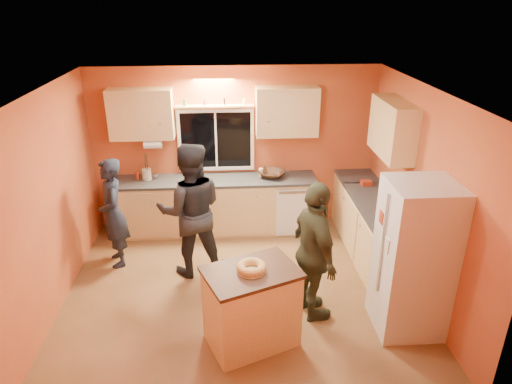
{
  "coord_description": "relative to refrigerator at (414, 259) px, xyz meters",
  "views": [
    {
      "loc": [
        -0.14,
        -4.98,
        3.6
      ],
      "look_at": [
        0.23,
        0.4,
        1.23
      ],
      "focal_mm": 32.0,
      "sensor_mm": 36.0,
      "label": 1
    }
  ],
  "objects": [
    {
      "name": "person_right",
      "position": [
        -1.05,
        0.26,
        -0.04
      ],
      "size": [
        0.63,
        1.07,
        1.72
      ],
      "primitive_type": "imported",
      "rotation": [
        0.0,
        0.0,
        1.79
      ],
      "color": "#363924",
      "rests_on": "ground"
    },
    {
      "name": "potted_plant",
      "position": [
        0.04,
        0.93,
        0.14
      ],
      "size": [
        0.28,
        0.26,
        0.27
      ],
      "primitive_type": "imported",
      "rotation": [
        0.0,
        0.0,
        0.2
      ],
      "color": "gray",
      "rests_on": "right_counter"
    },
    {
      "name": "bundt_pastry",
      "position": [
        -1.8,
        -0.16,
        0.08
      ],
      "size": [
        0.31,
        0.31,
        0.09
      ],
      "primitive_type": "torus",
      "color": "tan",
      "rests_on": "island"
    },
    {
      "name": "island",
      "position": [
        -1.8,
        -0.16,
        -0.43
      ],
      "size": [
        1.14,
        0.97,
        0.93
      ],
      "rotation": [
        0.0,
        0.0,
        0.39
      ],
      "color": "tan",
      "rests_on": "ground"
    },
    {
      "name": "refrigerator",
      "position": [
        0.0,
        0.0,
        0.0
      ],
      "size": [
        0.72,
        0.7,
        1.8
      ],
      "primitive_type": "cube",
      "color": "silver",
      "rests_on": "ground"
    },
    {
      "name": "utensil_crock",
      "position": [
        -3.29,
        2.56,
        0.09
      ],
      "size": [
        0.14,
        0.14,
        0.17
      ],
      "primitive_type": "cylinder",
      "color": "beige",
      "rests_on": "back_counter"
    },
    {
      "name": "person_left",
      "position": [
        -3.62,
        1.61,
        -0.11
      ],
      "size": [
        0.54,
        0.66,
        1.58
      ],
      "primitive_type": "imported",
      "rotation": [
        0.0,
        0.0,
        -1.25
      ],
      "color": "black",
      "rests_on": "ground"
    },
    {
      "name": "back_counter",
      "position": [
        -1.88,
        2.5,
        -0.45
      ],
      "size": [
        4.23,
        0.62,
        0.9
      ],
      "color": "tan",
      "rests_on": "ground"
    },
    {
      "name": "room_shell",
      "position": [
        -1.77,
        1.21,
        0.72
      ],
      "size": [
        4.54,
        4.04,
        2.61
      ],
      "color": "#C66532",
      "rests_on": "ground"
    },
    {
      "name": "red_box",
      "position": [
        0.08,
        2.1,
        0.04
      ],
      "size": [
        0.17,
        0.13,
        0.07
      ],
      "primitive_type": "cube",
      "rotation": [
        0.0,
        0.0,
        0.06
      ],
      "color": "#9C2E18",
      "rests_on": "right_counter"
    },
    {
      "name": "mixing_bowl",
      "position": [
        -1.32,
        2.54,
        0.05
      ],
      "size": [
        0.53,
        0.53,
        0.1
      ],
      "primitive_type": "imported",
      "rotation": [
        0.0,
        0.0,
        -0.41
      ],
      "color": "black",
      "rests_on": "back_counter"
    },
    {
      "name": "right_counter",
      "position": [
        0.06,
        1.3,
        -0.45
      ],
      "size": [
        0.62,
        1.84,
        0.9
      ],
      "color": "tan",
      "rests_on": "ground"
    },
    {
      "name": "person_center",
      "position": [
        -2.52,
        1.32,
        0.03
      ],
      "size": [
        0.97,
        0.79,
        1.87
      ],
      "primitive_type": "imported",
      "rotation": [
        0.0,
        0.0,
        3.23
      ],
      "color": "black",
      "rests_on": "ground"
    },
    {
      "name": "ground",
      "position": [
        -1.89,
        0.8,
        -0.9
      ],
      "size": [
        4.5,
        4.5,
        0.0
      ],
      "primitive_type": "plane",
      "color": "brown",
      "rests_on": "ground"
    }
  ]
}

